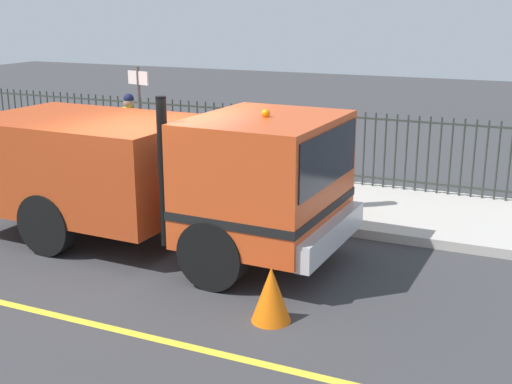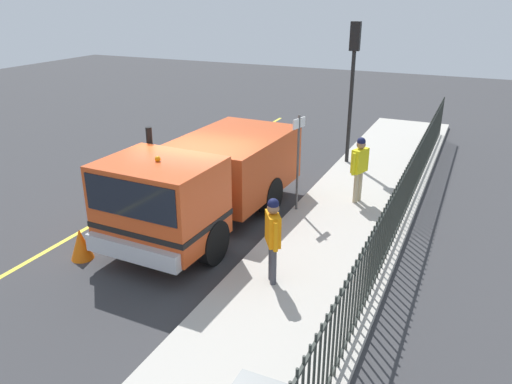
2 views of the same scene
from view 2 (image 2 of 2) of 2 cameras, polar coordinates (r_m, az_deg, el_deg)
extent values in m
plane|color=#38383A|center=(12.42, -6.22, -3.71)|extent=(55.19, 55.19, 0.00)
cube|color=#B7B2A8|center=(11.22, 8.35, -6.30)|extent=(2.92, 25.09, 0.16)
cube|color=yellow|center=(13.74, -15.03, -1.77)|extent=(0.12, 22.58, 0.01)
cube|color=#D84C1E|center=(10.48, -10.81, -0.97)|extent=(2.37, 1.95, 1.71)
cube|color=black|center=(10.35, -10.95, 0.95)|extent=(2.19, 1.98, 0.75)
cube|color=#B8411A|center=(13.00, -2.47, 3.36)|extent=(2.42, 3.58, 1.47)
cube|color=silver|center=(10.08, -13.98, -6.66)|extent=(2.20, 0.27, 0.36)
cube|color=black|center=(10.63, -10.67, -2.83)|extent=(2.39, 1.97, 0.12)
cylinder|color=black|center=(10.51, -5.01, -5.72)|extent=(0.33, 0.97, 0.96)
cylinder|color=black|center=(11.63, -13.79, -3.48)|extent=(0.33, 0.97, 0.96)
cylinder|color=black|center=(12.82, 1.64, -0.40)|extent=(0.33, 0.97, 0.96)
cylinder|color=black|center=(13.75, -6.21, 1.05)|extent=(0.33, 0.97, 0.96)
sphere|color=orange|center=(10.17, -11.16, 3.73)|extent=(0.12, 0.12, 0.12)
cylinder|color=black|center=(11.77, -11.80, 2.40)|extent=(0.14, 0.14, 2.05)
cube|color=orange|center=(9.22, 1.95, -4.22)|extent=(0.45, 0.53, 0.61)
sphere|color=#997051|center=(9.05, 1.98, -1.85)|extent=(0.23, 0.23, 0.23)
sphere|color=#14193F|center=(9.02, 1.99, -1.39)|extent=(0.21, 0.21, 0.21)
cylinder|color=#3F3F47|center=(9.48, 1.99, -8.32)|extent=(0.12, 0.12, 0.82)
cylinder|color=#3F3F47|center=(9.63, 1.80, -7.81)|extent=(0.12, 0.12, 0.82)
cylinder|color=orange|center=(9.00, 2.27, -5.15)|extent=(0.09, 0.09, 0.58)
cylinder|color=orange|center=(9.48, 1.64, -3.67)|extent=(0.09, 0.09, 0.58)
cube|color=yellow|center=(13.17, 11.78, 3.54)|extent=(0.38, 0.54, 0.62)
sphere|color=#997051|center=(13.04, 11.92, 5.32)|extent=(0.23, 0.23, 0.23)
sphere|color=#14193F|center=(13.02, 11.95, 5.66)|extent=(0.22, 0.22, 0.22)
cylinder|color=tan|center=(13.48, 11.75, 0.69)|extent=(0.12, 0.12, 0.83)
cylinder|color=tan|center=(13.34, 11.33, 0.49)|extent=(0.12, 0.12, 0.83)
cylinder|color=yellow|center=(13.40, 12.41, 3.68)|extent=(0.09, 0.09, 0.59)
cylinder|color=yellow|center=(12.95, 11.10, 3.14)|extent=(0.09, 0.09, 0.59)
cylinder|color=#2D332D|center=(6.53, 6.58, -20.97)|extent=(0.04, 0.04, 1.49)
cylinder|color=#2D332D|center=(6.68, 7.18, -19.82)|extent=(0.04, 0.04, 1.49)
cylinder|color=#2D332D|center=(6.84, 7.76, -18.72)|extent=(0.04, 0.04, 1.49)
cylinder|color=#2D332D|center=(6.99, 8.30, -17.67)|extent=(0.04, 0.04, 1.49)
cylinder|color=#2D332D|center=(7.15, 8.81, -16.67)|extent=(0.04, 0.04, 1.49)
cylinder|color=#2D332D|center=(7.32, 9.29, -15.71)|extent=(0.04, 0.04, 1.49)
cylinder|color=#2D332D|center=(7.48, 9.75, -14.79)|extent=(0.04, 0.04, 1.49)
cylinder|color=#2D332D|center=(7.65, 10.18, -13.91)|extent=(0.04, 0.04, 1.49)
cylinder|color=#2D332D|center=(7.82, 10.59, -13.06)|extent=(0.04, 0.04, 1.49)
cylinder|color=#2D332D|center=(7.99, 10.99, -12.25)|extent=(0.04, 0.04, 1.49)
cylinder|color=#2D332D|center=(8.16, 11.36, -11.48)|extent=(0.04, 0.04, 1.49)
cylinder|color=#2D332D|center=(8.34, 11.71, -10.74)|extent=(0.04, 0.04, 1.49)
cylinder|color=#2D332D|center=(8.51, 12.05, -10.02)|extent=(0.04, 0.04, 1.49)
cylinder|color=#2D332D|center=(8.69, 12.38, -9.34)|extent=(0.04, 0.04, 1.49)
cylinder|color=#2D332D|center=(8.87, 12.69, -8.68)|extent=(0.04, 0.04, 1.49)
cylinder|color=#2D332D|center=(9.05, 12.98, -8.05)|extent=(0.04, 0.04, 1.49)
cylinder|color=#2D332D|center=(9.23, 13.27, -7.44)|extent=(0.04, 0.04, 1.49)
cylinder|color=#2D332D|center=(9.42, 13.54, -6.86)|extent=(0.04, 0.04, 1.49)
cylinder|color=#2D332D|center=(9.60, 13.80, -6.30)|extent=(0.04, 0.04, 1.49)
cylinder|color=#2D332D|center=(9.79, 14.05, -5.76)|extent=(0.04, 0.04, 1.49)
cylinder|color=#2D332D|center=(9.97, 14.29, -5.24)|extent=(0.04, 0.04, 1.49)
cylinder|color=#2D332D|center=(10.16, 14.52, -4.74)|extent=(0.04, 0.04, 1.49)
cylinder|color=#2D332D|center=(10.35, 14.75, -4.26)|extent=(0.04, 0.04, 1.49)
cylinder|color=#2D332D|center=(10.54, 14.96, -3.79)|extent=(0.04, 0.04, 1.49)
cylinder|color=#2D332D|center=(10.73, 15.17, -3.35)|extent=(0.04, 0.04, 1.49)
cylinder|color=#2D332D|center=(10.92, 15.37, -2.91)|extent=(0.04, 0.04, 1.49)
cylinder|color=#2D332D|center=(11.11, 15.56, -2.49)|extent=(0.04, 0.04, 1.49)
cylinder|color=#2D332D|center=(11.31, 15.75, -2.09)|extent=(0.04, 0.04, 1.49)
cylinder|color=#2D332D|center=(11.50, 15.93, -1.70)|extent=(0.04, 0.04, 1.49)
cylinder|color=#2D332D|center=(11.69, 16.10, -1.32)|extent=(0.04, 0.04, 1.49)
cylinder|color=#2D332D|center=(11.89, 16.27, -0.96)|extent=(0.04, 0.04, 1.49)
cylinder|color=#2D332D|center=(12.08, 16.43, -0.60)|extent=(0.04, 0.04, 1.49)
cylinder|color=#2D332D|center=(12.28, 16.59, -0.26)|extent=(0.04, 0.04, 1.49)
cylinder|color=#2D332D|center=(12.47, 16.74, 0.07)|extent=(0.04, 0.04, 1.49)
cylinder|color=#2D332D|center=(12.67, 16.89, 0.39)|extent=(0.04, 0.04, 1.49)
cylinder|color=#2D332D|center=(12.87, 17.03, 0.70)|extent=(0.04, 0.04, 1.49)
cylinder|color=#2D332D|center=(13.06, 17.17, 1.01)|extent=(0.04, 0.04, 1.49)
cylinder|color=#2D332D|center=(13.26, 17.30, 1.30)|extent=(0.04, 0.04, 1.49)
cylinder|color=#2D332D|center=(13.46, 17.43, 1.58)|extent=(0.04, 0.04, 1.49)
cylinder|color=#2D332D|center=(13.66, 17.56, 1.86)|extent=(0.04, 0.04, 1.49)
cylinder|color=#2D332D|center=(13.86, 17.68, 2.13)|extent=(0.04, 0.04, 1.49)
cylinder|color=#2D332D|center=(14.06, 17.80, 2.39)|extent=(0.04, 0.04, 1.49)
cylinder|color=#2D332D|center=(14.26, 17.92, 2.64)|extent=(0.04, 0.04, 1.49)
cylinder|color=#2D332D|center=(14.46, 18.03, 2.89)|extent=(0.04, 0.04, 1.49)
cylinder|color=#2D332D|center=(14.66, 18.14, 3.13)|extent=(0.04, 0.04, 1.49)
cylinder|color=#2D332D|center=(14.86, 18.25, 3.36)|extent=(0.04, 0.04, 1.49)
cylinder|color=#2D332D|center=(15.06, 18.35, 3.59)|extent=(0.04, 0.04, 1.49)
cylinder|color=#2D332D|center=(15.26, 18.46, 3.81)|extent=(0.04, 0.04, 1.49)
cylinder|color=#2D332D|center=(15.46, 18.56, 4.02)|extent=(0.04, 0.04, 1.49)
cylinder|color=#2D332D|center=(15.66, 18.65, 4.23)|extent=(0.04, 0.04, 1.49)
cylinder|color=#2D332D|center=(15.86, 18.75, 4.44)|extent=(0.04, 0.04, 1.49)
cylinder|color=#2D332D|center=(16.06, 18.84, 4.64)|extent=(0.04, 0.04, 1.49)
cylinder|color=#2D332D|center=(16.27, 18.93, 4.83)|extent=(0.04, 0.04, 1.49)
cylinder|color=#2D332D|center=(16.47, 19.02, 5.02)|extent=(0.04, 0.04, 1.49)
cylinder|color=#2D332D|center=(16.67, 19.10, 5.21)|extent=(0.04, 0.04, 1.49)
cylinder|color=#2D332D|center=(16.88, 19.19, 5.39)|extent=(0.04, 0.04, 1.49)
cylinder|color=#2D332D|center=(17.08, 19.27, 5.56)|extent=(0.04, 0.04, 1.49)
cylinder|color=#2D332D|center=(17.28, 19.35, 5.73)|extent=(0.04, 0.04, 1.49)
cylinder|color=#2D332D|center=(17.49, 19.42, 5.90)|extent=(0.04, 0.04, 1.49)
cylinder|color=#2D332D|center=(17.69, 19.50, 6.07)|extent=(0.04, 0.04, 1.49)
cylinder|color=#2D332D|center=(17.89, 19.58, 6.23)|extent=(0.04, 0.04, 1.49)
cylinder|color=#2D332D|center=(18.10, 19.65, 6.38)|extent=(0.04, 0.04, 1.49)
cylinder|color=#2D332D|center=(18.30, 19.72, 6.54)|extent=(0.04, 0.04, 1.49)
cylinder|color=#2D332D|center=(18.51, 19.79, 6.68)|extent=(0.04, 0.04, 1.49)
cylinder|color=#2D332D|center=(18.71, 19.86, 6.83)|extent=(0.04, 0.04, 1.49)
cylinder|color=#2D332D|center=(18.92, 19.92, 6.97)|extent=(0.04, 0.04, 1.49)
cylinder|color=#2D332D|center=(19.12, 19.99, 7.11)|extent=(0.04, 0.04, 1.49)
cylinder|color=#2D332D|center=(19.32, 20.05, 7.25)|extent=(0.04, 0.04, 1.49)
cylinder|color=#2D332D|center=(19.53, 20.12, 7.39)|extent=(0.04, 0.04, 1.49)
cylinder|color=#2D332D|center=(19.74, 20.18, 7.52)|extent=(0.04, 0.04, 1.49)
cylinder|color=#2D332D|center=(19.94, 20.24, 7.65)|extent=(0.04, 0.04, 1.49)
cylinder|color=#2D332D|center=(20.15, 20.30, 7.77)|extent=(0.04, 0.04, 1.49)
cylinder|color=#2D332D|center=(20.35, 20.36, 7.90)|extent=(0.04, 0.04, 1.49)
cylinder|color=#2D332D|center=(20.56, 20.41, 8.02)|extent=(0.04, 0.04, 1.49)
cylinder|color=#2D332D|center=(20.76, 20.47, 8.14)|extent=(0.04, 0.04, 1.49)
cube|color=#2D332D|center=(10.39, 15.40, -0.45)|extent=(0.04, 21.33, 0.04)
cube|color=#2D332D|center=(10.88, 14.78, -6.26)|extent=(0.04, 21.33, 0.04)
cylinder|color=black|center=(16.21, 10.82, 10.84)|extent=(0.12, 0.12, 4.38)
cube|color=black|center=(15.98, 11.28, 17.06)|extent=(0.31, 0.22, 0.85)
sphere|color=red|center=(15.96, 11.35, 17.97)|extent=(0.16, 0.16, 0.16)
sphere|color=yellow|center=(15.98, 11.28, 17.06)|extent=(0.16, 0.16, 0.16)
sphere|color=green|center=(16.00, 11.21, 16.15)|extent=(0.16, 0.16, 0.16)
cone|color=orange|center=(11.32, -19.36, -5.62)|extent=(0.48, 0.48, 0.69)
cylinder|color=#4C4C4C|center=(12.43, 4.79, 3.25)|extent=(0.06, 0.06, 2.45)
cube|color=white|center=(12.15, 4.94, 7.85)|extent=(0.14, 0.49, 0.24)
camera|label=1|loc=(14.69, -48.68, 8.00)|focal=46.03mm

